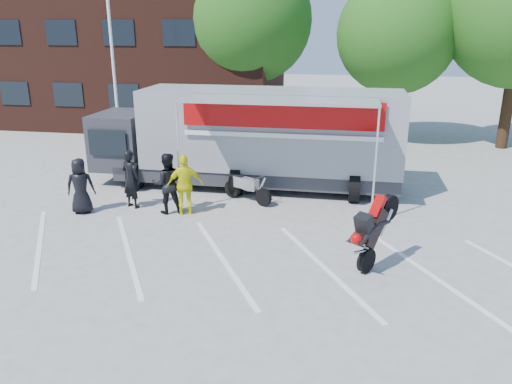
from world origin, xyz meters
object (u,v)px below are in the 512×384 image
(transporter_truck, at_px, (256,186))
(parked_motorcycle, at_px, (247,201))
(spectator_leather_a, at_px, (80,186))
(spectator_leather_b, at_px, (131,179))
(flagpole, at_px, (116,32))
(stunt_bike_rider, at_px, (380,264))
(tree_mid, at_px, (397,34))
(spectator_leather_c, at_px, (167,183))
(spectator_hivis, at_px, (185,185))
(tree_left, at_px, (250,20))

(transporter_truck, distance_m, parked_motorcycle, 1.59)
(spectator_leather_a, distance_m, spectator_leather_b, 1.46)
(flagpole, xyz_separation_m, spectator_leather_b, (2.85, -5.94, -4.16))
(transporter_truck, xyz_separation_m, stunt_bike_rider, (3.91, -5.34, 0.00))
(stunt_bike_rider, distance_m, spectator_leather_b, 7.79)
(tree_mid, distance_m, spectator_leather_a, 15.69)
(parked_motorcycle, height_order, spectator_leather_c, spectator_leather_c)
(spectator_leather_a, bearing_deg, tree_mid, -147.68)
(flagpole, height_order, parked_motorcycle, flagpole)
(tree_mid, relative_size, spectator_hivis, 4.29)
(stunt_bike_rider, relative_size, spectator_leather_c, 1.04)
(transporter_truck, bearing_deg, spectator_leather_c, -125.39)
(parked_motorcycle, relative_size, spectator_leather_c, 1.05)
(stunt_bike_rider, xyz_separation_m, spectator_leather_b, (-7.28, 2.63, 0.90))
(transporter_truck, xyz_separation_m, spectator_leather_a, (-4.64, -3.43, 0.83))
(spectator_leather_c, bearing_deg, spectator_leather_b, -33.20)
(tree_mid, height_order, parked_motorcycle, tree_mid)
(parked_motorcycle, bearing_deg, transporter_truck, 29.72)
(tree_mid, distance_m, parked_motorcycle, 12.09)
(flagpole, height_order, spectator_hivis, flagpole)
(tree_left, distance_m, tree_mid, 7.10)
(spectator_leather_a, bearing_deg, stunt_bike_rider, 149.36)
(spectator_leather_a, height_order, spectator_leather_b, spectator_leather_b)
(transporter_truck, distance_m, spectator_hivis, 3.50)
(spectator_leather_c, bearing_deg, parked_motorcycle, -168.66)
(parked_motorcycle, height_order, spectator_hivis, spectator_hivis)
(parked_motorcycle, relative_size, spectator_leather_a, 1.14)
(flagpole, xyz_separation_m, tree_left, (4.24, 6.00, 0.51))
(tree_left, distance_m, transporter_truck, 10.96)
(tree_left, bearing_deg, stunt_bike_rider, -67.99)
(stunt_bike_rider, height_order, spectator_leather_a, spectator_leather_a)
(stunt_bike_rider, bearing_deg, transporter_truck, 161.61)
(flagpole, height_order, transporter_truck, flagpole)
(transporter_truck, bearing_deg, spectator_leather_b, -140.95)
(flagpole, distance_m, stunt_bike_rider, 14.20)
(parked_motorcycle, bearing_deg, tree_left, 40.04)
(spectator_leather_a, bearing_deg, transporter_truck, -161.56)
(tree_left, distance_m, stunt_bike_rider, 16.67)
(tree_left, bearing_deg, spectator_leather_b, -96.65)
(spectator_leather_a, distance_m, spectator_hivis, 3.10)
(tree_mid, bearing_deg, transporter_truck, -121.40)
(spectator_leather_b, distance_m, spectator_hivis, 1.82)
(tree_left, xyz_separation_m, spectator_leather_a, (-2.66, -12.66, -4.74))
(tree_mid, xyz_separation_m, transporter_truck, (-5.02, -8.23, -4.94))
(tree_mid, distance_m, stunt_bike_rider, 14.48)
(stunt_bike_rider, height_order, spectator_leather_b, spectator_leather_b)
(parked_motorcycle, bearing_deg, spectator_leather_c, 152.52)
(tree_mid, xyz_separation_m, stunt_bike_rider, (-1.11, -13.57, -4.94))
(transporter_truck, distance_m, stunt_bike_rider, 6.62)
(tree_left, distance_m, spectator_leather_a, 13.77)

